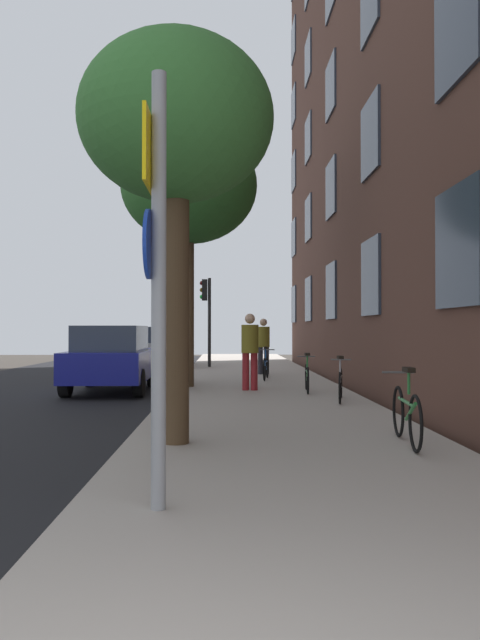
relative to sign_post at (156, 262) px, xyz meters
The scene contains 16 objects.
ground_plane 11.69m from the sign_post, 100.66° to the left, with size 41.80×41.80×0.00m, color #332D28.
road_asphalt 12.25m from the sign_post, 110.51° to the left, with size 7.00×38.00×0.01m, color black.
sidewalk 11.57m from the sign_post, 83.08° to the left, with size 4.20×38.00×0.12m, color #9E9389.
building_facade 13.77m from the sign_post, 69.85° to the left, with size 0.56×27.00×19.28m.
sign_post is the anchor object (origin of this frame).
traffic_light 18.42m from the sign_post, 90.49° to the left, with size 0.43×0.24×3.35m.
tree_near 3.51m from the sign_post, 91.34° to the left, with size 2.48×2.48×5.15m.
tree_far 10.91m from the sign_post, 91.93° to the left, with size 3.41×3.41×6.47m.
bicycle_0 4.20m from the sign_post, 43.76° to the left, with size 0.42×1.74×0.97m.
bicycle_1 8.01m from the sign_post, 68.72° to the left, with size 0.51×1.67×0.91m.
bicycle_2 9.50m from the sign_post, 75.08° to the left, with size 0.42×1.61×0.90m.
bicycle_3 12.75m from the sign_post, 82.26° to the left, with size 0.43×1.71×0.94m.
pedestrian_0 9.61m from the sign_post, 83.21° to the left, with size 0.51×0.51×1.79m.
pedestrian_1 14.73m from the sign_post, 83.12° to the left, with size 0.44×0.44×1.76m.
car_0 10.62m from the sign_post, 102.18° to the left, with size 1.87×4.00×1.62m.
car_1 19.46m from the sign_post, 95.70° to the left, with size 1.88×4.35×1.62m.
Camera 1 is at (0.29, -1.26, 1.56)m, focal length 34.73 mm.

